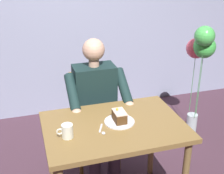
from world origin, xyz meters
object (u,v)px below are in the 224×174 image
seated_person (97,108)px  dessert_spoon (102,131)px  cake_slice (119,116)px  coffee_cup (67,131)px  chair (93,114)px  balloon_display (201,53)px  dining_table (114,136)px

seated_person → dessert_spoon: 0.59m
cake_slice → coffee_cup: bearing=12.4°
chair → cake_slice: bearing=93.9°
dessert_spoon → balloon_display: size_ratio=0.11×
cake_slice → dessert_spoon: (0.15, 0.08, -0.05)m
dining_table → balloon_display: 1.49m
chair → coffee_cup: size_ratio=7.89×
dessert_spoon → chair: bearing=-98.2°
dining_table → coffee_cup: size_ratio=8.97×
chair → seated_person: 0.23m
dining_table → balloon_display: size_ratio=0.81×
seated_person → balloon_display: bearing=-165.1°
cake_slice → balloon_display: (-1.15, -0.81, 0.13)m
coffee_cup → dessert_spoon: bearing=-179.0°
seated_person → chair: bearing=-90.0°
seated_person → balloon_display: size_ratio=1.00×
chair → seated_person: (-0.00, 0.17, 0.16)m
chair → coffee_cup: (0.35, 0.75, 0.32)m
dessert_spoon → balloon_display: bearing=-145.7°
seated_person → coffee_cup: 0.69m
dining_table → balloon_display: bearing=-145.4°
seated_person → balloon_display: (-1.20, -0.32, 0.30)m
seated_person → coffee_cup: size_ratio=11.07×
dining_table → seated_person: bearing=-90.0°
seated_person → balloon_display: seated_person is taller
chair → dessert_spoon: chair is taller
balloon_display → seated_person: bearing=14.9°
chair → coffee_cup: chair is taller
seated_person → cake_slice: 0.52m
chair → dessert_spoon: (0.11, 0.74, 0.28)m
coffee_cup → balloon_display: bearing=-149.9°
dining_table → chair: 0.70m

